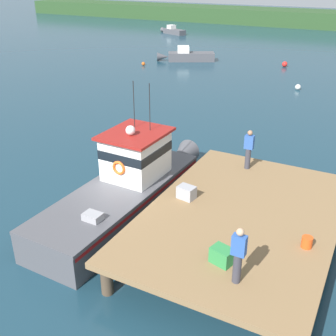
{
  "coord_description": "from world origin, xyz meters",
  "views": [
    {
      "loc": [
        8.14,
        -11.6,
        8.54
      ],
      "look_at": [
        1.2,
        1.57,
        1.4
      ],
      "focal_mm": 44.64,
      "sensor_mm": 36.0,
      "label": 1
    }
  ],
  "objects": [
    {
      "name": "ground_plane",
      "position": [
        0.0,
        0.0,
        0.0
      ],
      "size": [
        200.0,
        200.0,
        0.0
      ],
      "primitive_type": "plane",
      "color": "#193847"
    },
    {
      "name": "dock",
      "position": [
        4.8,
        0.0,
        1.07
      ],
      "size": [
        6.0,
        9.0,
        1.2
      ],
      "color": "#4C3D2D",
      "rests_on": "ground"
    },
    {
      "name": "main_fishing_boat",
      "position": [
        0.22,
        0.13,
        1.01
      ],
      "size": [
        2.76,
        9.85,
        4.8
      ],
      "color": "#4C4C51",
      "rests_on": "ground"
    },
    {
      "name": "crate_stack_mid_dock",
      "position": [
        2.73,
        0.06,
        1.43
      ],
      "size": [
        0.66,
        0.53,
        0.46
      ],
      "primitive_type": "cube",
      "rotation": [
        0.0,
        0.0,
        -0.15
      ],
      "color": "#9E9EA3",
      "rests_on": "dock"
    },
    {
      "name": "crate_stack_near_edge",
      "position": [
        5.13,
        -2.72,
        1.43
      ],
      "size": [
        0.69,
        0.58,
        0.47
      ],
      "primitive_type": "cube",
      "rotation": [
        0.0,
        0.0,
        -0.26
      ],
      "color": "#2D8442",
      "rests_on": "dock"
    },
    {
      "name": "bait_bucket",
      "position": [
        7.05,
        -0.9,
        1.37
      ],
      "size": [
        0.32,
        0.32,
        0.34
      ],
      "primitive_type": "cylinder",
      "color": "#E04C19",
      "rests_on": "dock"
    },
    {
      "name": "deckhand_by_the_boat",
      "position": [
        3.85,
        3.43,
        2.06
      ],
      "size": [
        0.36,
        0.22,
        1.63
      ],
      "color": "#383842",
      "rests_on": "dock"
    },
    {
      "name": "deckhand_further_back",
      "position": [
        5.74,
        -3.27,
        2.06
      ],
      "size": [
        0.36,
        0.22,
        1.63
      ],
      "color": "#383842",
      "rests_on": "dock"
    },
    {
      "name": "moored_boat_far_left",
      "position": [
        -10.23,
        27.44,
        0.5
      ],
      "size": [
        5.63,
        3.74,
        1.47
      ],
      "color": "#4C4C51",
      "rests_on": "ground"
    },
    {
      "name": "moored_boat_near_channel",
      "position": [
        -20.36,
        43.98,
        0.41
      ],
      "size": [
        4.71,
        2.81,
        1.21
      ],
      "color": "#4C4C51",
      "rests_on": "ground"
    },
    {
      "name": "mooring_buoy_inshore",
      "position": [
        2.2,
        21.32,
        0.21
      ],
      "size": [
        0.42,
        0.42,
        0.42
      ],
      "primitive_type": "sphere",
      "color": "silver",
      "rests_on": "ground"
    },
    {
      "name": "mooring_buoy_channel_marker",
      "position": [
        -13.05,
        23.48,
        0.17
      ],
      "size": [
        0.33,
        0.33,
        0.33
      ],
      "primitive_type": "sphere",
      "color": "#EA5B19",
      "rests_on": "ground"
    },
    {
      "name": "mooring_buoy_outer",
      "position": [
        -0.74,
        29.23,
        0.25
      ],
      "size": [
        0.51,
        0.51,
        0.51
      ],
      "primitive_type": "sphere",
      "color": "red",
      "rests_on": "ground"
    }
  ]
}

